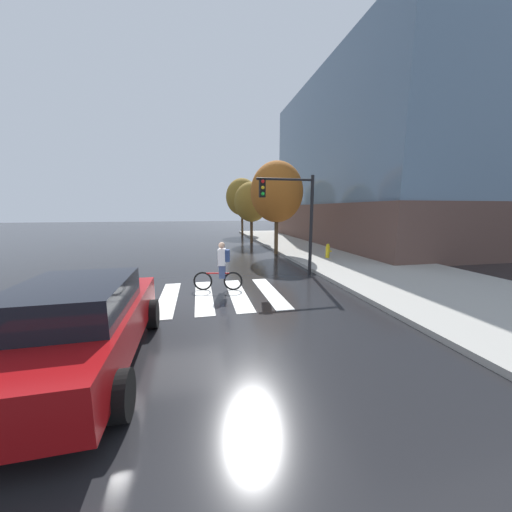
% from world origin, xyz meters
% --- Properties ---
extents(ground_plane, '(120.00, 120.00, 0.00)m').
position_xyz_m(ground_plane, '(0.00, 0.00, 0.00)').
color(ground_plane, black).
extents(sidewalk, '(6.50, 50.00, 0.15)m').
position_xyz_m(sidewalk, '(8.75, 0.00, 0.07)').
color(sidewalk, '#9E9B93').
rests_on(sidewalk, ground).
extents(crosswalk_stripes, '(6.08, 3.53, 0.01)m').
position_xyz_m(crosswalk_stripes, '(0.10, 0.00, 0.01)').
color(crosswalk_stripes, silver).
rests_on(crosswalk_stripes, ground).
extents(sedan_near, '(2.23, 4.63, 1.59)m').
position_xyz_m(sedan_near, '(-1.51, -3.69, 0.82)').
color(sedan_near, maroon).
rests_on(sedan_near, ground).
extents(cyclist, '(1.69, 0.43, 1.69)m').
position_xyz_m(cyclist, '(1.28, 0.56, 0.84)').
color(cyclist, black).
rests_on(cyclist, ground).
extents(traffic_light_near, '(2.47, 0.28, 4.20)m').
position_xyz_m(traffic_light_near, '(4.46, 2.33, 2.86)').
color(traffic_light_near, black).
rests_on(traffic_light_near, ground).
extents(fire_hydrant, '(0.33, 0.22, 0.78)m').
position_xyz_m(fire_hydrant, '(7.51, 5.08, 0.53)').
color(fire_hydrant, gold).
rests_on(fire_hydrant, sidewalk).
extents(street_tree_near, '(3.19, 3.19, 5.67)m').
position_xyz_m(street_tree_near, '(5.30, 7.72, 3.83)').
color(street_tree_near, '#4C3823').
rests_on(street_tree_near, ground).
extents(street_tree_mid, '(2.83, 2.83, 5.03)m').
position_xyz_m(street_tree_mid, '(4.90, 13.80, 3.39)').
color(street_tree_mid, '#4C3823').
rests_on(street_tree_mid, ground).
extents(street_tree_far, '(3.43, 3.43, 6.10)m').
position_xyz_m(street_tree_far, '(5.25, 20.96, 4.12)').
color(street_tree_far, '#4C3823').
rests_on(street_tree_far, ground).
extents(corner_building, '(16.68, 20.06, 13.21)m').
position_xyz_m(corner_building, '(17.94, 12.42, 6.56)').
color(corner_building, brown).
rests_on(corner_building, ground).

